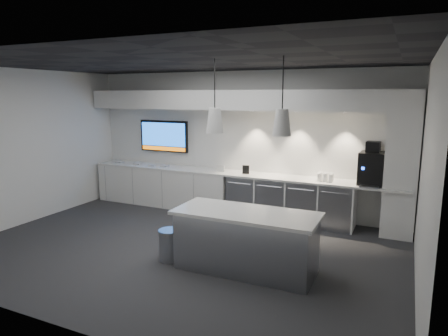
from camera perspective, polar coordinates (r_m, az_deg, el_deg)
The scene contains 28 objects.
floor at distance 6.77m, azimuth -6.12°, elevation -11.39°, with size 7.00×7.00×0.00m, color #2A2A2C.
ceiling at distance 6.30m, azimuth -6.67°, elevation 14.83°, with size 7.00×7.00×0.00m, color black.
wall_back at distance 8.58m, azimuth 2.31°, elevation 3.67°, with size 7.00×7.00×0.00m, color white.
wall_front at distance 4.46m, azimuth -23.26°, elevation -3.51°, with size 7.00×7.00×0.00m, color white.
wall_left at distance 8.70m, azimuth -26.54°, elevation 2.67°, with size 7.00×7.00×0.00m, color white.
wall_right at distance 5.47m, azimuth 26.85°, elevation -1.36°, with size 7.00×7.00×0.00m, color white.
back_counter at distance 8.38m, azimuth 1.43°, elevation -0.78°, with size 6.80×0.65×0.04m, color silver.
left_base_cabinets at distance 9.30m, azimuth -8.54°, elevation -2.60°, with size 3.30×0.63×0.86m, color white.
fridge_unit_a at distance 8.39m, azimuth 2.98°, elevation -3.97°, with size 0.60×0.61×0.85m, color gray.
fridge_unit_b at distance 8.18m, azimuth 7.09°, elevation -4.40°, with size 0.60×0.61×0.85m, color gray.
fridge_unit_c at distance 8.02m, azimuth 11.39°, elevation -4.84°, with size 0.60×0.61×0.85m, color gray.
fridge_unit_d at distance 7.91m, azimuth 15.85°, elevation -5.26°, with size 0.60×0.61×0.85m, color gray.
backsplash at distance 8.17m, azimuth 10.06°, elevation 3.53°, with size 4.60×0.03×1.30m, color white.
soffit at distance 8.24m, azimuth 1.54°, elevation 9.67°, with size 6.90×0.60×0.40m, color white.
column at distance 7.66m, azimuth 24.04°, elevation 0.44°, with size 0.55×0.55×2.60m, color white.
wall_tv at distance 9.42m, azimuth -8.58°, elevation 4.54°, with size 1.25×0.07×0.72m.
island at distance 5.84m, azimuth 3.14°, elevation -10.34°, with size 2.06×0.89×0.87m.
bin at distance 6.29m, azimuth -7.73°, elevation -10.82°, with size 0.34×0.34×0.48m, color gray.
coffee_machine at distance 7.70m, azimuth 20.37°, elevation 0.15°, with size 0.45×0.62×0.78m.
sign_black at distance 8.22m, azimuth 3.14°, elevation -0.23°, with size 0.14×0.02×0.18m, color black.
sign_white at distance 8.44m, azimuth -0.50°, elevation -0.07°, with size 0.18×0.02×0.14m, color silver.
cup_cluster at distance 7.75m, azimuth 14.30°, elevation -1.28°, with size 0.29×0.19×0.16m, color white, non-canonical shape.
tray_a at distance 9.92m, azimuth -14.68°, elevation 0.83°, with size 0.16×0.16×0.03m, color #ABABAB.
tray_b at distance 9.60m, azimuth -12.23°, elevation 0.62°, with size 0.16×0.16×0.03m, color #ABABAB.
tray_c at distance 9.28m, azimuth -10.27°, elevation 0.36°, with size 0.16×0.16×0.03m, color #ABABAB.
tray_d at distance 9.17m, azimuth -8.42°, elevation 0.30°, with size 0.16×0.16×0.03m, color #ABABAB.
pendant_left at distance 5.67m, azimuth -1.32°, elevation 6.84°, with size 0.25×0.25×1.05m.
pendant_right at distance 5.31m, azimuth 8.28°, elevation 6.49°, with size 0.25×0.25×1.05m.
Camera 1 is at (3.27, -5.37, 2.51)m, focal length 32.00 mm.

